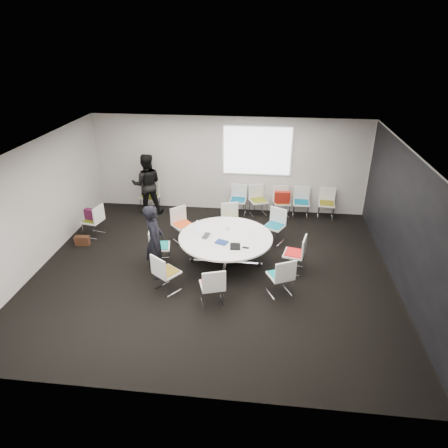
# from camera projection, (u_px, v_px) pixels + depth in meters

# --- Properties ---
(room_shell) EXTENTS (8.08, 7.08, 2.88)m
(room_shell) POSITION_uv_depth(u_px,v_px,m) (217.00, 215.00, 8.52)
(room_shell) COLOR black
(room_shell) RESTS_ON ground
(conference_table) EXTENTS (2.14, 2.14, 0.73)m
(conference_table) POSITION_uv_depth(u_px,v_px,m) (226.00, 244.00, 9.16)
(conference_table) COLOR silver
(conference_table) RESTS_ON ground
(projection_screen) EXTENTS (1.90, 0.03, 1.35)m
(projection_screen) POSITION_uv_depth(u_px,v_px,m) (257.00, 151.00, 11.33)
(projection_screen) COLOR white
(projection_screen) RESTS_ON room_shell
(chair_ring_a) EXTENTS (0.54, 0.55, 0.88)m
(chair_ring_a) POSITION_uv_depth(u_px,v_px,m) (294.00, 260.00, 9.02)
(chair_ring_a) COLOR silver
(chair_ring_a) RESTS_ON ground
(chair_ring_b) EXTENTS (0.61, 0.61, 0.88)m
(chair_ring_b) POSITION_uv_depth(u_px,v_px,m) (274.00, 232.00, 10.26)
(chair_ring_b) COLOR silver
(chair_ring_b) RESTS_ON ground
(chair_ring_c) EXTENTS (0.58, 0.57, 0.88)m
(chair_ring_c) POSITION_uv_depth(u_px,v_px,m) (231.00, 226.00, 10.55)
(chair_ring_c) COLOR silver
(chair_ring_c) RESTS_ON ground
(chair_ring_d) EXTENTS (0.64, 0.64, 0.88)m
(chair_ring_d) POSITION_uv_depth(u_px,v_px,m) (183.00, 231.00, 10.33)
(chair_ring_d) COLOR silver
(chair_ring_d) RESTS_ON ground
(chair_ring_e) EXTENTS (0.53, 0.54, 0.88)m
(chair_ring_e) POSITION_uv_depth(u_px,v_px,m) (160.00, 253.00, 9.32)
(chair_ring_e) COLOR silver
(chair_ring_e) RESTS_ON ground
(chair_ring_f) EXTENTS (0.64, 0.63, 0.88)m
(chair_ring_f) POSITION_uv_depth(u_px,v_px,m) (167.00, 279.00, 8.34)
(chair_ring_f) COLOR silver
(chair_ring_f) RESTS_ON ground
(chair_ring_g) EXTENTS (0.58, 0.57, 0.88)m
(chair_ring_g) POSITION_uv_depth(u_px,v_px,m) (213.00, 293.00, 7.92)
(chair_ring_g) COLOR silver
(chair_ring_g) RESTS_ON ground
(chair_ring_h) EXTENTS (0.61, 0.60, 0.88)m
(chair_ring_h) POSITION_uv_depth(u_px,v_px,m) (280.00, 283.00, 8.23)
(chair_ring_h) COLOR silver
(chair_ring_h) RESTS_ON ground
(chair_back_a) EXTENTS (0.48, 0.47, 0.88)m
(chair_back_a) POSITION_uv_depth(u_px,v_px,m) (238.00, 206.00, 11.79)
(chair_back_a) COLOR silver
(chair_back_a) RESTS_ON ground
(chair_back_b) EXTENTS (0.60, 0.59, 0.88)m
(chair_back_b) POSITION_uv_depth(u_px,v_px,m) (258.00, 206.00, 11.76)
(chair_back_b) COLOR silver
(chair_back_b) RESTS_ON ground
(chair_back_c) EXTENTS (0.54, 0.53, 0.88)m
(chair_back_c) POSITION_uv_depth(u_px,v_px,m) (281.00, 207.00, 11.66)
(chair_back_c) COLOR silver
(chair_back_c) RESTS_ON ground
(chair_back_d) EXTENTS (0.47, 0.46, 0.88)m
(chair_back_d) POSITION_uv_depth(u_px,v_px,m) (301.00, 208.00, 11.63)
(chair_back_d) COLOR silver
(chair_back_d) RESTS_ON ground
(chair_back_e) EXTENTS (0.50, 0.49, 0.88)m
(chair_back_e) POSITION_uv_depth(u_px,v_px,m) (326.00, 209.00, 11.56)
(chair_back_e) COLOR silver
(chair_back_e) RESTS_ON ground
(chair_spare_left) EXTENTS (0.53, 0.54, 0.88)m
(chair_spare_left) POSITION_uv_depth(u_px,v_px,m) (94.00, 226.00, 10.56)
(chair_spare_left) COLOR silver
(chair_spare_left) RESTS_ON ground
(chair_person_back) EXTENTS (0.59, 0.59, 0.88)m
(chair_person_back) POSITION_uv_depth(u_px,v_px,m) (150.00, 202.00, 12.05)
(chair_person_back) COLOR silver
(chair_person_back) RESTS_ON ground
(person_main) EXTENTS (0.53, 0.69, 1.69)m
(person_main) POSITION_uv_depth(u_px,v_px,m) (155.00, 241.00, 8.63)
(person_main) COLOR black
(person_main) RESTS_ON ground
(person_back) EXTENTS (1.02, 0.88, 1.80)m
(person_back) POSITION_uv_depth(u_px,v_px,m) (147.00, 184.00, 11.62)
(person_back) COLOR black
(person_back) RESTS_ON ground
(laptop) EXTENTS (0.25, 0.34, 0.02)m
(laptop) POSITION_uv_depth(u_px,v_px,m) (208.00, 236.00, 9.07)
(laptop) COLOR #333338
(laptop) RESTS_ON conference_table
(laptop_lid) EXTENTS (0.15, 0.27, 0.22)m
(laptop_lid) POSITION_uv_depth(u_px,v_px,m) (199.00, 227.00, 9.21)
(laptop_lid) COLOR silver
(laptop_lid) RESTS_ON conference_table
(notebook_black) EXTENTS (0.24, 0.32, 0.02)m
(notebook_black) POSITION_uv_depth(u_px,v_px,m) (235.00, 246.00, 8.65)
(notebook_black) COLOR black
(notebook_black) RESTS_ON conference_table
(tablet_folio) EXTENTS (0.32, 0.28, 0.03)m
(tablet_folio) POSITION_uv_depth(u_px,v_px,m) (222.00, 242.00, 8.81)
(tablet_folio) COLOR navy
(tablet_folio) RESTS_ON conference_table
(papers_right) EXTENTS (0.32, 0.25, 0.00)m
(papers_right) POSITION_uv_depth(u_px,v_px,m) (253.00, 233.00, 9.23)
(papers_right) COLOR silver
(papers_right) RESTS_ON conference_table
(papers_front) EXTENTS (0.32, 0.24, 0.00)m
(papers_front) POSITION_uv_depth(u_px,v_px,m) (252.00, 238.00, 9.00)
(papers_front) COLOR white
(papers_front) RESTS_ON conference_table
(cup) EXTENTS (0.08, 0.08, 0.09)m
(cup) POSITION_uv_depth(u_px,v_px,m) (227.00, 228.00, 9.37)
(cup) COLOR white
(cup) RESTS_ON conference_table
(phone) EXTENTS (0.15, 0.09, 0.01)m
(phone) POSITION_uv_depth(u_px,v_px,m) (246.00, 248.00, 8.61)
(phone) COLOR black
(phone) RESTS_ON conference_table
(maroon_bag) EXTENTS (0.42, 0.24, 0.28)m
(maroon_bag) POSITION_uv_depth(u_px,v_px,m) (92.00, 214.00, 10.41)
(maroon_bag) COLOR #481330
(maroon_bag) RESTS_ON chair_spare_left
(brown_bag) EXTENTS (0.37, 0.19, 0.24)m
(brown_bag) POSITION_uv_depth(u_px,v_px,m) (82.00, 241.00, 10.17)
(brown_bag) COLOR #3C2013
(brown_bag) RESTS_ON ground
(red_jacket) EXTENTS (0.45, 0.18, 0.36)m
(red_jacket) POSITION_uv_depth(u_px,v_px,m) (282.00, 197.00, 11.27)
(red_jacket) COLOR #A21E13
(red_jacket) RESTS_ON chair_back_c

